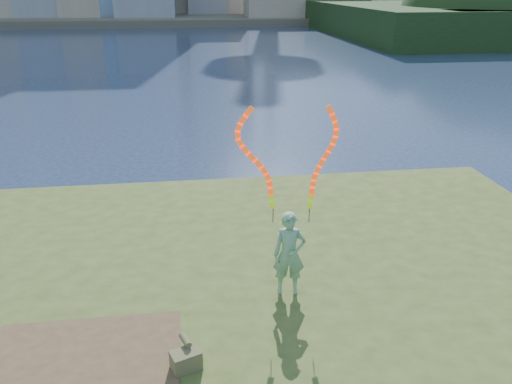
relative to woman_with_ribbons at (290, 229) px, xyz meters
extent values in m
plane|color=#1A2741|center=(-1.58, 1.27, -2.20)|extent=(320.00, 320.00, 0.00)
cube|color=#364518|center=(-1.58, -1.23, -2.05)|extent=(20.00, 18.00, 0.30)
cube|color=#364518|center=(-1.58, -0.93, -1.80)|extent=(17.00, 15.00, 0.30)
cube|color=#364518|center=(-1.58, -0.73, -1.55)|extent=(14.00, 12.00, 0.30)
cube|color=#47331E|center=(-3.78, -1.93, -1.39)|extent=(3.20, 3.00, 0.02)
cube|color=#474334|center=(-1.58, 96.27, -1.60)|extent=(320.00, 40.00, 1.20)
imported|color=#1E702E|center=(-0.01, -0.03, -0.53)|extent=(0.68, 0.50, 1.74)
cylinder|color=black|center=(-0.32, 0.13, 0.26)|extent=(0.02, 0.02, 0.30)
cylinder|color=black|center=(0.37, 0.04, 0.26)|extent=(0.02, 0.02, 0.30)
cube|color=#4A4B2B|center=(-2.07, -1.97, -1.23)|extent=(0.54, 0.45, 0.33)
cylinder|color=#4A4B2B|center=(-2.07, -1.75, -1.01)|extent=(0.21, 0.33, 0.11)
camera|label=1|loc=(-1.80, -8.43, 4.38)|focal=35.00mm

